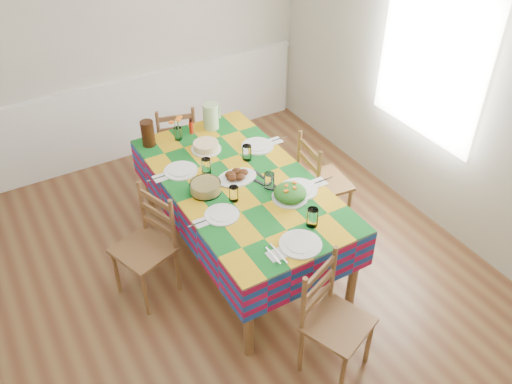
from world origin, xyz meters
TOP-DOWN VIEW (x-y plane):
  - room at (0.00, 0.00)m, footprint 4.58×5.08m
  - wainscot at (0.00, 2.48)m, footprint 4.41×0.06m
  - window_right at (2.23, 0.30)m, footprint 0.00×1.40m
  - dining_table at (0.42, 0.43)m, footprint 1.12×2.09m
  - setting_near_head at (0.48, -0.40)m, footprint 0.49×0.33m
  - setting_left_near at (0.15, 0.16)m, footprint 0.48×0.29m
  - setting_left_far at (0.12, 0.75)m, footprint 0.52×0.31m
  - setting_right_near at (0.70, 0.13)m, footprint 0.57×0.33m
  - setting_right_far at (0.75, 0.75)m, footprint 0.54×0.31m
  - meat_platter at (0.42, 0.47)m, footprint 0.34×0.24m
  - salad_platter at (0.65, 0.04)m, footprint 0.29×0.29m
  - pasta_bowl at (0.12, 0.44)m, footprint 0.25×0.25m
  - cake at (0.39, 0.99)m, footprint 0.26×0.26m
  - serving_utensils at (0.58, 0.31)m, footprint 0.17×0.38m
  - flower_vase at (0.25, 1.27)m, footprint 0.14×0.12m
  - hot_sauce at (0.40, 1.30)m, footprint 0.04×0.04m
  - green_pitcher at (0.60, 1.31)m, footprint 0.14×0.14m
  - tea_pitcher at (-0.01, 1.32)m, footprint 0.12×0.12m
  - name_card at (0.41, -0.56)m, footprint 0.09×0.03m
  - chair_near at (0.41, -0.89)m, footprint 0.53×0.52m
  - chair_far at (0.41, 1.75)m, footprint 0.49×0.48m
  - chair_left at (-0.41, 0.44)m, footprint 0.52×0.53m
  - chair_right at (1.26, 0.43)m, footprint 0.45×0.47m

SIDE VIEW (x-z plane):
  - chair_far at x=0.41m, z-range -0.01..0.90m
  - chair_near at x=0.41m, z-range -0.01..0.94m
  - chair_left at x=-0.41m, z-range -0.01..0.94m
  - chair_right at x=1.26m, z-range -0.01..0.96m
  - wainscot at x=0.00m, z-range 0.03..0.95m
  - dining_table at x=0.42m, z-range 0.31..1.13m
  - serving_utensils at x=0.58m, z-range 0.81..0.82m
  - name_card at x=0.41m, z-range 0.81..0.83m
  - meat_platter at x=0.42m, z-range 0.81..0.87m
  - setting_left_near at x=0.15m, z-range 0.78..0.90m
  - setting_left_far at x=0.12m, z-range 0.77..0.91m
  - setting_right_far at x=0.75m, z-range 0.77..0.91m
  - setting_right_near at x=0.70m, z-range 0.77..0.92m
  - setting_near_head at x=0.48m, z-range 0.77..0.92m
  - cake at x=0.39m, z-range 0.81..0.88m
  - pasta_bowl at x=0.12m, z-range 0.81..0.90m
  - salad_platter at x=0.65m, z-range 0.80..0.92m
  - hot_sauce at x=0.40m, z-range 0.81..0.96m
  - flower_vase at x=0.25m, z-range 0.79..1.02m
  - tea_pitcher at x=-0.01m, z-range 0.81..1.05m
  - green_pitcher at x=0.60m, z-range 0.81..1.06m
  - room at x=0.00m, z-range -0.04..2.74m
  - window_right at x=2.23m, z-range 0.80..2.20m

